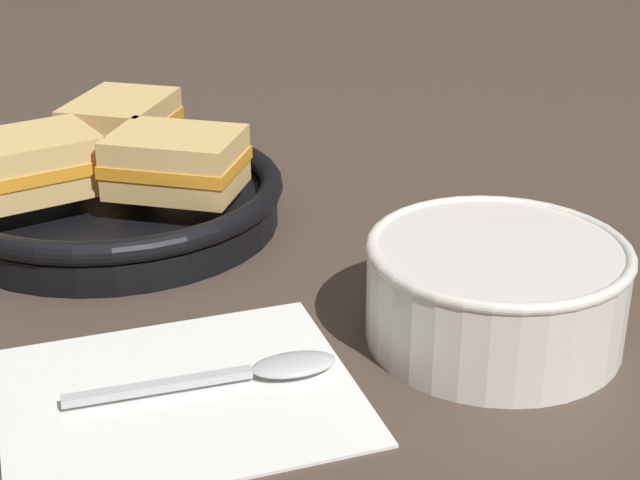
{
  "coord_description": "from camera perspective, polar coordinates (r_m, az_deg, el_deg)",
  "views": [
    {
      "loc": [
        -0.1,
        -0.56,
        0.32
      ],
      "look_at": [
        0.02,
        0.06,
        0.04
      ],
      "focal_mm": 55.0,
      "sensor_mm": 36.0,
      "label": 1
    }
  ],
  "objects": [
    {
      "name": "ground_plane",
      "position": [
        0.66,
        -0.46,
        -4.98
      ],
      "size": [
        4.0,
        4.0,
        0.0
      ],
      "primitive_type": "plane",
      "color": "#47382D"
    },
    {
      "name": "napkin",
      "position": [
        0.59,
        -8.16,
        -8.88
      ],
      "size": [
        0.23,
        0.2,
        0.0
      ],
      "color": "white",
      "rests_on": "ground_plane"
    },
    {
      "name": "soup_bowl",
      "position": [
        0.63,
        10.2,
        -2.6
      ],
      "size": [
        0.17,
        0.17,
        0.07
      ],
      "color": "silver",
      "rests_on": "ground_plane"
    },
    {
      "name": "spoon",
      "position": [
        0.59,
        -3.65,
        -7.58
      ],
      "size": [
        0.16,
        0.04,
        0.01
      ],
      "rotation": [
        0.0,
        0.0,
        0.11
      ],
      "color": "#B7B7BC",
      "rests_on": "napkin"
    },
    {
      "name": "skillet",
      "position": [
        0.82,
        -11.99,
        2.32
      ],
      "size": [
        0.35,
        0.29,
        0.04
      ],
      "color": "black",
      "rests_on": "ground_plane"
    },
    {
      "name": "sandwich_near_left",
      "position": [
        0.77,
        -8.37,
        4.51
      ],
      "size": [
        0.12,
        0.11,
        0.05
      ],
      "rotation": [
        0.0,
        0.0,
        7.44
      ],
      "color": "#DBB26B",
      "rests_on": "skillet"
    },
    {
      "name": "sandwich_near_right",
      "position": [
        0.86,
        -11.49,
        6.57
      ],
      "size": [
        0.11,
        0.12,
        0.05
      ],
      "rotation": [
        0.0,
        0.0,
        8.99
      ],
      "color": "#DBB26B",
      "rests_on": "skillet"
    },
    {
      "name": "sandwich_far_left",
      "position": [
        0.79,
        -16.49,
        4.26
      ],
      "size": [
        0.12,
        0.11,
        0.05
      ],
      "rotation": [
        0.0,
        0.0,
        11.38
      ],
      "color": "#DBB26B",
      "rests_on": "skillet"
    }
  ]
}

